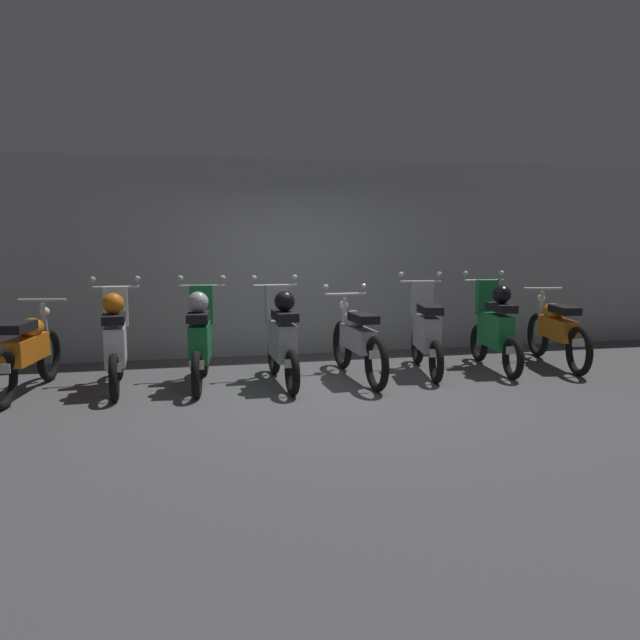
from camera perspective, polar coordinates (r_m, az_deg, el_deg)
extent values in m
plane|color=#4C4C4F|center=(7.44, 1.00, -6.39)|extent=(80.00, 80.00, 0.00)
cube|color=#9EA0A3|center=(9.70, -2.49, 5.48)|extent=(16.00, 0.30, 2.87)
torus|color=black|center=(8.60, -22.85, -2.86)|extent=(0.20, 0.66, 0.65)
torus|color=black|center=(7.42, -26.30, -4.68)|extent=(0.20, 0.66, 0.65)
cube|color=orange|center=(7.97, -24.52, -2.36)|extent=(0.36, 0.86, 0.28)
ellipsoid|color=orange|center=(8.08, -24.20, -0.64)|extent=(0.33, 0.48, 0.22)
cube|color=black|center=(7.76, -25.14, -0.56)|extent=(0.33, 0.55, 0.10)
cylinder|color=#B7BABF|center=(8.41, -23.34, 1.64)|extent=(0.56, 0.13, 0.04)
cylinder|color=#B7BABF|center=(8.50, -23.08, -0.80)|extent=(0.08, 0.17, 0.65)
sphere|color=silver|center=(8.47, -23.16, 0.67)|extent=(0.12, 0.12, 0.12)
cube|color=white|center=(7.42, -26.27, -3.88)|extent=(0.16, 0.04, 0.10)
torus|color=black|center=(8.45, -17.34, -3.19)|extent=(0.11, 0.53, 0.53)
torus|color=black|center=(7.33, -17.74, -4.86)|extent=(0.11, 0.53, 0.53)
cube|color=silver|center=(7.84, -17.61, -2.03)|extent=(0.25, 0.74, 0.44)
cube|color=silver|center=(8.13, -17.60, 1.15)|extent=(0.28, 0.13, 0.48)
cube|color=black|center=(7.64, -17.76, 0.13)|extent=(0.26, 0.53, 0.10)
cylinder|color=#B7BABF|center=(8.24, -17.62, 2.78)|extent=(0.56, 0.06, 0.04)
sphere|color=#B7BABF|center=(8.25, -19.45, 3.40)|extent=(0.07, 0.07, 0.07)
sphere|color=#B7BABF|center=(8.23, -15.84, 3.54)|extent=(0.07, 0.07, 0.07)
cylinder|color=#B7BABF|center=(8.34, -17.47, -0.41)|extent=(0.06, 0.15, 0.85)
sphere|color=silver|center=(8.30, -17.56, 1.77)|extent=(0.12, 0.12, 0.12)
cube|color=white|center=(7.33, -17.76, -4.06)|extent=(0.16, 0.02, 0.10)
sphere|color=orange|center=(7.62, -17.82, 1.40)|extent=(0.24, 0.24, 0.24)
torus|color=black|center=(8.38, -10.20, -3.05)|extent=(0.15, 0.54, 0.53)
torus|color=black|center=(7.25, -10.83, -4.76)|extent=(0.15, 0.54, 0.53)
cube|color=#197238|center=(7.76, -10.54, -1.89)|extent=(0.30, 0.76, 0.44)
cube|color=#197238|center=(8.05, -10.43, 1.33)|extent=(0.29, 0.15, 0.48)
cube|color=black|center=(7.56, -10.69, 0.29)|extent=(0.30, 0.54, 0.10)
cylinder|color=#B7BABF|center=(8.16, -10.40, 2.97)|extent=(0.56, 0.10, 0.04)
sphere|color=#B7BABF|center=(8.18, -12.23, 3.63)|extent=(0.07, 0.07, 0.07)
sphere|color=#B7BABF|center=(8.14, -8.59, 3.70)|extent=(0.07, 0.07, 0.07)
cylinder|color=#B7BABF|center=(8.26, -10.29, -0.25)|extent=(0.07, 0.15, 0.85)
sphere|color=silver|center=(8.22, -10.35, 1.96)|extent=(0.12, 0.12, 0.12)
cube|color=white|center=(7.25, -10.84, -3.95)|extent=(0.16, 0.03, 0.10)
sphere|color=#9EA0A8|center=(7.54, -10.73, 1.58)|extent=(0.24, 0.24, 0.24)
torus|color=black|center=(8.33, -4.09, -3.01)|extent=(0.11, 0.53, 0.53)
torus|color=black|center=(7.23, -2.47, -4.67)|extent=(0.11, 0.53, 0.53)
cube|color=#9EA0A8|center=(7.73, -3.35, -1.82)|extent=(0.24, 0.74, 0.44)
cube|color=#9EA0A8|center=(8.01, -3.85, 1.41)|extent=(0.28, 0.13, 0.48)
cube|color=black|center=(7.52, -3.14, 0.39)|extent=(0.26, 0.53, 0.10)
cylinder|color=#B7BABF|center=(8.12, -4.04, 3.05)|extent=(0.56, 0.05, 0.04)
sphere|color=#B7BABF|center=(8.07, -5.86, 3.72)|extent=(0.07, 0.07, 0.07)
sphere|color=#B7BABF|center=(8.16, -2.24, 3.80)|extent=(0.07, 0.07, 0.07)
cylinder|color=#B7BABF|center=(8.22, -4.06, -0.19)|extent=(0.06, 0.15, 0.85)
sphere|color=silver|center=(8.18, -4.08, 2.03)|extent=(0.12, 0.12, 0.12)
cube|color=white|center=(7.23, -2.51, -3.86)|extent=(0.16, 0.02, 0.10)
sphere|color=black|center=(7.50, -3.15, 1.67)|extent=(0.24, 0.24, 0.24)
torus|color=black|center=(8.64, 1.98, -2.19)|extent=(0.13, 0.65, 0.65)
torus|color=black|center=(7.44, 5.02, -3.86)|extent=(0.13, 0.65, 0.65)
cube|color=#9EA0A8|center=(8.00, 3.39, -1.63)|extent=(0.26, 0.84, 0.28)
ellipsoid|color=#9EA0A8|center=(8.12, 3.05, 0.08)|extent=(0.28, 0.45, 0.22)
cube|color=black|center=(7.79, 3.84, 0.19)|extent=(0.27, 0.53, 0.10)
cylinder|color=#B7BABF|center=(8.45, 2.21, 2.30)|extent=(0.56, 0.07, 0.04)
sphere|color=#B7BABF|center=(8.37, 0.52, 2.94)|extent=(0.07, 0.07, 0.07)
sphere|color=#B7BABF|center=(8.53, 3.88, 3.01)|extent=(0.07, 0.07, 0.07)
cylinder|color=#B7BABF|center=(8.54, 2.09, -0.14)|extent=(0.06, 0.16, 0.65)
sphere|color=silver|center=(8.52, 2.10, 1.33)|extent=(0.12, 0.12, 0.12)
cube|color=white|center=(7.44, 4.96, -3.07)|extent=(0.16, 0.02, 0.10)
torus|color=black|center=(9.05, 8.61, -2.21)|extent=(0.18, 0.54, 0.53)
torus|color=black|center=(7.94, 10.24, -3.65)|extent=(0.18, 0.54, 0.53)
cube|color=#9EA0A8|center=(8.45, 9.41, -1.08)|extent=(0.34, 0.76, 0.44)
cube|color=#9EA0A8|center=(8.73, 8.99, 1.86)|extent=(0.30, 0.17, 0.48)
cube|color=black|center=(8.25, 9.69, 0.94)|extent=(0.32, 0.55, 0.10)
cylinder|color=#B7BABF|center=(8.85, 8.84, 3.37)|extent=(0.56, 0.13, 0.04)
sphere|color=#B7BABF|center=(8.79, 7.19, 4.03)|extent=(0.07, 0.07, 0.07)
sphere|color=#B7BABF|center=(8.90, 10.50, 4.00)|extent=(0.07, 0.07, 0.07)
cylinder|color=#B7BABF|center=(8.94, 8.72, 0.39)|extent=(0.08, 0.16, 0.85)
sphere|color=silver|center=(8.90, 8.76, 2.43)|extent=(0.12, 0.12, 0.12)
cube|color=white|center=(7.95, 10.22, -2.91)|extent=(0.16, 0.04, 0.10)
torus|color=black|center=(9.41, 13.86, -1.97)|extent=(0.14, 0.54, 0.53)
torus|color=black|center=(8.36, 16.68, -3.28)|extent=(0.14, 0.54, 0.53)
cube|color=#197238|center=(8.84, 15.25, -0.87)|extent=(0.29, 0.75, 0.44)
cube|color=#197238|center=(9.11, 14.51, 1.95)|extent=(0.29, 0.15, 0.48)
cube|color=black|center=(8.65, 15.73, 1.07)|extent=(0.29, 0.54, 0.10)
cylinder|color=#B7BABF|center=(9.21, 14.25, 3.40)|extent=(0.56, 0.09, 0.04)
sphere|color=#B7BABF|center=(9.12, 12.74, 4.03)|extent=(0.07, 0.07, 0.07)
sphere|color=#B7BABF|center=(9.31, 15.76, 4.00)|extent=(0.07, 0.07, 0.07)
cylinder|color=#B7BABF|center=(9.30, 14.05, 0.53)|extent=(0.07, 0.15, 0.85)
sphere|color=silver|center=(9.27, 14.11, 2.49)|extent=(0.12, 0.12, 0.12)
cube|color=white|center=(8.36, 16.64, -2.58)|extent=(0.16, 0.03, 0.10)
sphere|color=black|center=(8.63, 15.77, 2.19)|extent=(0.24, 0.24, 0.24)
torus|color=black|center=(10.00, 18.69, -1.24)|extent=(0.19, 0.66, 0.65)
torus|color=black|center=(8.83, 21.92, -2.54)|extent=(0.19, 0.66, 0.65)
cube|color=orange|center=(9.38, 20.26, -0.71)|extent=(0.34, 0.86, 0.28)
ellipsoid|color=orange|center=(9.50, 19.94, 0.74)|extent=(0.32, 0.47, 0.22)
cube|color=black|center=(9.18, 20.80, 0.86)|extent=(0.32, 0.55, 0.10)
cylinder|color=#B7BABF|center=(9.82, 19.10, 2.65)|extent=(0.56, 0.12, 0.04)
cylinder|color=#B7BABF|center=(9.91, 18.89, 0.54)|extent=(0.08, 0.17, 0.65)
sphere|color=silver|center=(9.89, 18.94, 1.81)|extent=(0.12, 0.12, 0.12)
cube|color=white|center=(8.84, 21.88, -1.88)|extent=(0.16, 0.04, 0.10)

